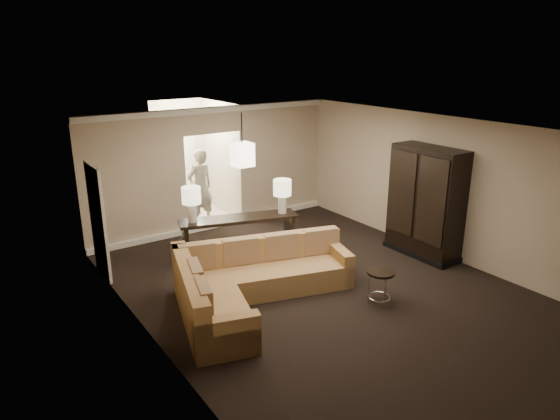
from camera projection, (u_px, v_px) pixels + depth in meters
ground at (324, 290)px, 8.69m from camera, size 8.00×8.00×0.00m
wall_back at (214, 169)px, 11.39m from camera, size 6.00×0.04×2.80m
wall_left at (152, 255)px, 6.64m from camera, size 0.04×8.00×2.80m
wall_right at (443, 187)px, 9.88m from camera, size 0.04×8.00×2.80m
ceiling at (328, 130)px, 7.82m from camera, size 6.00×8.00×0.02m
crown_molding at (213, 110)px, 10.94m from camera, size 6.00×0.10×0.12m
baseboard at (217, 224)px, 11.76m from camera, size 6.00×0.10×0.12m
side_door at (98, 222)px, 8.95m from camera, size 0.05×0.90×2.10m
foyer at (189, 162)px, 12.47m from camera, size 1.44×2.02×2.80m
sectional_sofa at (249, 282)px, 8.20m from camera, size 3.53×2.56×0.90m
coffee_table at (291, 261)px, 9.42m from camera, size 1.03×1.03×0.40m
console_table at (239, 234)px, 9.81m from camera, size 2.36×1.17×0.89m
armoire at (426, 204)px, 9.92m from camera, size 0.66×1.54×2.21m
drink_table at (380, 280)px, 8.16m from camera, size 0.45×0.45×0.57m
table_lamp_left at (191, 199)px, 9.30m from camera, size 0.36×0.36×0.68m
table_lamp_right at (282, 191)px, 9.81m from camera, size 0.36×0.36×0.68m
pendant_light at (242, 154)px, 10.20m from camera, size 0.38×0.38×1.09m
person at (200, 184)px, 11.62m from camera, size 0.80×0.60×2.03m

